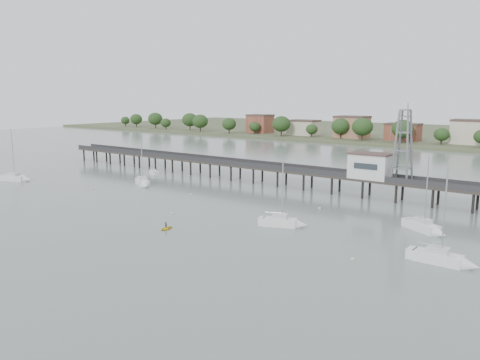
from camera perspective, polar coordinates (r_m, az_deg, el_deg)
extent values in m
plane|color=slate|center=(72.73, -24.21, -7.24)|extent=(500.00, 500.00, 0.00)
cube|color=#2D2823|center=(112.16, 3.65, 1.40)|extent=(150.00, 5.00, 0.50)
cube|color=#333335|center=(110.08, 2.95, 1.66)|extent=(150.00, 0.12, 1.10)
cube|color=#333335|center=(114.02, 4.33, 1.94)|extent=(150.00, 0.12, 1.10)
cylinder|color=black|center=(163.39, -18.49, 2.90)|extent=(0.50, 0.50, 4.40)
cylinder|color=black|center=(165.52, -17.40, 3.05)|extent=(0.50, 0.50, 4.40)
cylinder|color=black|center=(110.92, 3.09, 0.29)|extent=(0.50, 0.50, 4.40)
cylinder|color=black|center=(114.02, 4.17, 0.54)|extent=(0.50, 0.50, 4.40)
cube|color=silver|center=(100.08, 15.60, 1.60)|extent=(8.00, 5.00, 5.00)
cube|color=#4C3833|center=(99.74, 15.67, 3.11)|extent=(8.40, 5.40, 0.30)
cube|color=slate|center=(96.89, 19.52, 8.06)|extent=(1.80, 1.80, 0.30)
cube|color=silver|center=(96.87, 19.54, 8.50)|extent=(0.90, 0.90, 1.20)
cube|color=white|center=(113.63, -11.81, -0.36)|extent=(6.25, 4.84, 1.65)
cone|color=white|center=(110.09, -11.42, -0.67)|extent=(3.25, 3.18, 2.29)
cube|color=silver|center=(113.43, -11.83, 0.23)|extent=(3.17, 2.86, 0.75)
cylinder|color=#A5A8AA|center=(112.29, -11.88, 2.79)|extent=(0.18, 0.18, 11.02)
cylinder|color=#A5A8AA|center=(114.29, -11.94, 0.57)|extent=(3.06, 1.76, 0.12)
cube|color=white|center=(64.40, 22.94, -8.89)|extent=(5.89, 2.36, 1.65)
cone|color=white|center=(63.62, 26.14, -9.35)|extent=(2.47, 2.31, 2.28)
cube|color=silver|center=(64.04, 23.01, -7.89)|extent=(2.63, 1.86, 0.75)
cylinder|color=#A5A8AA|center=(62.63, 23.68, -3.45)|extent=(0.18, 0.18, 10.97)
cylinder|color=#A5A8AA|center=(64.13, 22.20, -7.29)|extent=(3.42, 0.17, 0.12)
cube|color=white|center=(75.99, 4.87, -5.28)|extent=(5.80, 3.99, 1.65)
cone|color=white|center=(75.47, 7.40, -5.44)|extent=(2.88, 2.80, 2.10)
cube|color=silver|center=(75.69, 4.88, -4.43)|extent=(2.86, 2.46, 0.75)
cylinder|color=#A5A8AA|center=(74.59, 5.22, -0.93)|extent=(0.18, 0.18, 10.13)
cylinder|color=#A5A8AA|center=(75.72, 4.22, -3.98)|extent=(2.96, 1.30, 0.12)
cube|color=white|center=(78.48, 21.31, -5.45)|extent=(6.01, 4.71, 1.65)
cone|color=white|center=(76.09, 23.16, -6.05)|extent=(3.14, 3.08, 2.20)
cube|color=silver|center=(78.19, 21.36, -4.62)|extent=(3.06, 2.78, 0.75)
cylinder|color=#A5A8AA|center=(76.88, 21.80, -1.10)|extent=(0.18, 0.18, 10.62)
cylinder|color=#A5A8AA|center=(78.72, 20.91, -4.08)|extent=(2.93, 1.74, 0.12)
cube|color=white|center=(129.99, -25.88, 0.13)|extent=(6.64, 4.66, 1.65)
cone|color=white|center=(127.54, -24.55, 0.06)|extent=(3.32, 3.23, 2.41)
cube|color=silver|center=(129.82, -25.92, 0.64)|extent=(3.29, 2.86, 0.75)
cylinder|color=#A5A8AA|center=(128.86, -25.96, 3.03)|extent=(0.18, 0.18, 11.60)
cylinder|color=#A5A8AA|center=(130.40, -26.29, 0.90)|extent=(3.36, 1.54, 0.12)
cube|color=white|center=(128.89, -10.42, 0.85)|extent=(4.23, 3.04, 1.08)
cube|color=silver|center=(129.60, -10.56, 1.19)|extent=(1.71, 1.71, 0.65)
imported|color=yellow|center=(75.01, -9.00, -5.95)|extent=(1.69, 0.67, 2.31)
imported|color=black|center=(75.01, -9.00, -5.95)|extent=(0.55, 1.06, 0.24)
ellipsoid|color=beige|center=(84.79, -8.28, -4.02)|extent=(0.56, 0.56, 0.39)
ellipsoid|color=beige|center=(111.30, -17.56, -1.03)|extent=(0.56, 0.56, 0.39)
ellipsoid|color=beige|center=(62.34, 13.59, -9.36)|extent=(0.56, 0.56, 0.39)
ellipsoid|color=beige|center=(100.62, -6.01, -1.75)|extent=(0.56, 0.56, 0.39)
ellipsoid|color=beige|center=(88.78, 9.68, -3.42)|extent=(0.56, 0.56, 0.39)
cube|color=#475133|center=(284.47, 25.13, 5.01)|extent=(500.00, 170.00, 1.40)
cube|color=brown|center=(263.69, 2.46, 6.75)|extent=(13.00, 10.50, 9.00)
cube|color=brown|center=(248.59, 7.77, 6.47)|extent=(13.00, 10.50, 9.00)
cube|color=brown|center=(236.28, 13.47, 6.12)|extent=(13.00, 10.50, 9.00)
cube|color=brown|center=(227.15, 19.25, 5.69)|extent=(13.00, 10.50, 9.00)
cube|color=brown|center=(219.87, 26.19, 5.11)|extent=(13.00, 10.50, 9.00)
ellipsoid|color=#203A18|center=(273.01, -4.19, 6.91)|extent=(8.00, 8.00, 6.80)
ellipsoid|color=#203A18|center=(212.68, 20.77, 5.43)|extent=(8.00, 8.00, 6.80)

